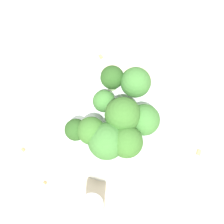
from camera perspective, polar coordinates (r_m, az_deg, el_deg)
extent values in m
plane|color=beige|center=(0.55, 0.00, -3.04)|extent=(3.00, 3.00, 0.00)
cylinder|color=silver|center=(0.54, 0.00, -2.30)|extent=(0.19, 0.19, 0.04)
cylinder|color=#7A9E5B|center=(0.50, -3.79, -4.13)|extent=(0.02, 0.02, 0.03)
sphere|color=#386B28|center=(0.48, -3.94, -3.33)|extent=(0.04, 0.04, 0.04)
cylinder|color=#7A9E5B|center=(0.53, 4.18, 4.33)|extent=(0.03, 0.03, 0.02)
sphere|color=#3D7533|center=(0.51, 4.34, 5.43)|extent=(0.05, 0.05, 0.05)
cylinder|color=#8EB770|center=(0.50, 1.89, -1.65)|extent=(0.02, 0.02, 0.03)
sphere|color=#386B28|center=(0.48, 1.99, -0.54)|extent=(0.06, 0.06, 0.06)
cylinder|color=#7A9E5B|center=(0.49, -0.95, -6.05)|extent=(0.02, 0.02, 0.02)
sphere|color=#3D7533|center=(0.47, -0.99, -5.35)|extent=(0.06, 0.06, 0.06)
cylinder|color=#84AD66|center=(0.52, -1.46, 1.25)|extent=(0.02, 0.02, 0.02)
sphere|color=#3D7533|center=(0.50, -1.50, 2.00)|extent=(0.04, 0.04, 0.04)
cylinder|color=#8EB770|center=(0.53, 0.02, 5.31)|extent=(0.02, 0.02, 0.03)
sphere|color=#28511E|center=(0.51, 0.02, 6.36)|extent=(0.04, 0.04, 0.04)
cylinder|color=#7A9E5B|center=(0.51, 5.71, -2.18)|extent=(0.02, 0.02, 0.02)
sphere|color=#3D7533|center=(0.49, 5.90, -1.42)|extent=(0.05, 0.05, 0.05)
cylinder|color=#8EB770|center=(0.49, 2.63, -6.21)|extent=(0.02, 0.02, 0.02)
sphere|color=#386B28|center=(0.47, 2.73, -5.49)|extent=(0.05, 0.05, 0.05)
cylinder|color=#7A9E5B|center=(0.50, -6.47, -3.87)|extent=(0.02, 0.02, 0.02)
sphere|color=#28511E|center=(0.49, -6.66, -3.24)|extent=(0.03, 0.03, 0.03)
cylinder|color=silver|center=(0.49, -3.42, -17.22)|extent=(0.03, 0.03, 0.06)
cylinder|color=#B7B7BC|center=(0.46, -3.70, -16.72)|extent=(0.03, 0.03, 0.02)
cube|color=tan|center=(0.56, 15.64, -7.08)|extent=(0.01, 0.01, 0.01)
cube|color=tan|center=(0.62, -2.09, 10.20)|extent=(0.01, 0.01, 0.01)
cube|color=#AD7F4C|center=(0.56, -15.98, -6.60)|extent=(0.00, 0.01, 0.01)
cube|color=tan|center=(0.61, 5.40, 7.58)|extent=(0.00, 0.01, 0.01)
cube|color=olive|center=(0.54, -12.17, -12.49)|extent=(0.00, 0.01, 0.01)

